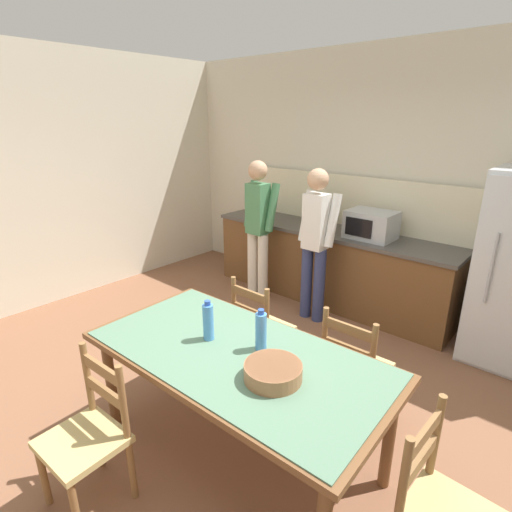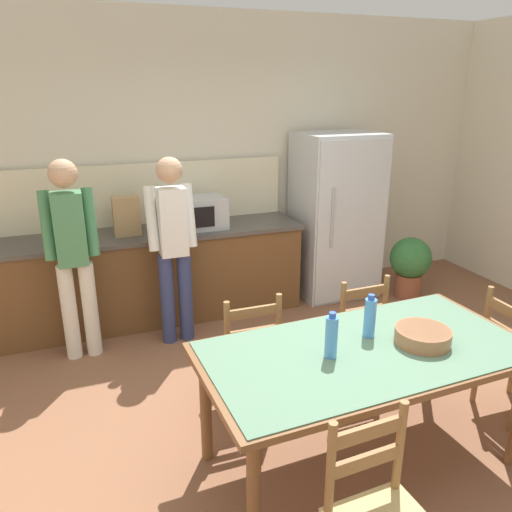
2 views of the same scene
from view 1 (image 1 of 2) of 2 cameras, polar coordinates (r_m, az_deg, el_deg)
ground_plane at (r=3.19m, az=-0.74°, el=-22.91°), size 8.32×8.32×0.00m
wall_back at (r=4.74m, az=21.53°, el=9.58°), size 6.52×0.12×2.90m
wall_left at (r=5.20m, az=-29.06°, el=9.26°), size 0.12×5.20×2.90m
kitchen_counter at (r=4.91m, az=10.20°, el=-1.20°), size 3.01×0.66×0.89m
counter_splashback at (r=4.97m, az=12.61°, el=7.78°), size 2.97×0.03×0.60m
microwave at (r=4.49m, az=16.12°, el=4.31°), size 0.50×0.39×0.30m
paper_bag at (r=4.80m, az=8.72°, el=6.14°), size 0.24×0.16×0.36m
dining_table at (r=2.55m, az=-2.79°, el=-14.99°), size 1.94×1.02×0.78m
bottle_near_centre at (r=2.59m, az=-6.84°, el=-9.27°), size 0.07×0.07×0.27m
bottle_off_centre at (r=2.47m, az=0.71°, el=-10.66°), size 0.07×0.07×0.27m
serving_bowl at (r=2.26m, az=2.44°, el=-16.08°), size 0.32×0.32×0.09m
chair_side_near_left at (r=2.64m, az=-22.81°, el=-22.61°), size 0.44×0.42×0.91m
chair_side_far_left at (r=3.43m, az=0.64°, el=-10.41°), size 0.43×0.41×0.91m
chair_side_far_right at (r=3.05m, az=13.82°, el=-15.22°), size 0.43×0.41×0.91m
person_at_sink at (r=4.73m, az=0.32°, el=4.62°), size 0.42×0.29×1.68m
person_at_counter at (r=4.25m, az=8.49°, el=2.54°), size 0.42×0.29×1.66m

